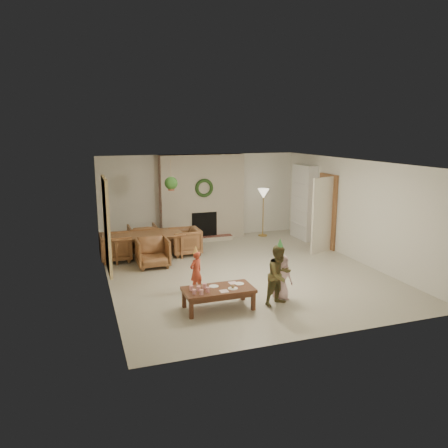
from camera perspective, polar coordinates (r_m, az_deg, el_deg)
name	(u,v)px	position (r m, az deg, el deg)	size (l,w,h in m)	color
floor	(242,271)	(10.22, 2.33, -6.10)	(7.00, 7.00, 0.00)	#B7B29E
ceiling	(243,162)	(9.73, 2.46, 8.02)	(7.00, 7.00, 0.00)	white
wall_back	(200,196)	(13.17, -3.10, 3.64)	(7.00, 7.00, 0.00)	silver
wall_front	(325,261)	(6.85, 13.02, -4.73)	(7.00, 7.00, 0.00)	silver
wall_left	(105,227)	(9.27, -15.19, -0.42)	(7.00, 7.00, 0.00)	silver
wall_right	(355,210)	(11.31, 16.72, 1.72)	(7.00, 7.00, 0.00)	silver
fireplace_mass	(202,197)	(12.98, -2.86, 3.52)	(2.50, 0.40, 2.50)	#521715
fireplace_hearth	(206,239)	(12.89, -2.38, -1.94)	(1.60, 0.30, 0.12)	#5B1D19
fireplace_firebox	(204,225)	(12.96, -2.61, -0.10)	(0.75, 0.12, 0.75)	black
fireplace_wreath	(204,188)	(12.72, -2.59, 4.71)	(0.54, 0.54, 0.10)	#1C3A15
floor_lamp_base	(263,235)	(13.56, 5.06, -1.46)	(0.27, 0.27, 0.03)	gold
floor_lamp_post	(263,214)	(13.42, 5.11, 1.30)	(0.03, 0.03, 1.31)	gold
floor_lamp_shade	(263,194)	(13.31, 5.16, 3.97)	(0.35, 0.35, 0.29)	beige
bookshelf_carcass	(304,202)	(13.17, 10.35, 2.80)	(0.30, 1.00, 2.20)	white
bookshelf_shelf_a	(302,224)	(13.28, 10.17, 0.03)	(0.30, 0.92, 0.03)	white
bookshelf_shelf_b	(303,211)	(13.20, 10.23, 1.72)	(0.30, 0.92, 0.03)	white
bookshelf_shelf_c	(303,197)	(13.14, 10.30, 3.44)	(0.30, 0.92, 0.03)	white
bookshelf_shelf_d	(304,184)	(13.08, 10.37, 5.17)	(0.30, 0.92, 0.03)	white
books_row_lower	(304,220)	(13.11, 10.43, 0.49)	(0.20, 0.40, 0.24)	maroon
books_row_mid	(302,206)	(13.21, 10.08, 2.35)	(0.20, 0.44, 0.24)	#264C8D
books_row_upper	(305,193)	(13.02, 10.46, 3.93)	(0.20, 0.36, 0.22)	olive
door_frame	(327,211)	(12.31, 13.30, 1.64)	(0.05, 0.86, 2.04)	brown
door_leaf	(322,215)	(11.80, 12.70, 1.12)	(0.05, 0.80, 2.00)	beige
curtain_panel	(107,225)	(9.47, -15.03, -0.15)	(0.06, 1.20, 2.00)	beige
dining_table	(147,246)	(11.30, -9.94, -2.81)	(1.79, 1.00, 0.63)	brown
dining_chair_near	(153,253)	(10.55, -9.26, -3.69)	(0.74, 0.76, 0.69)	brown
dining_chair_far	(143,237)	(12.05, -10.54, -1.73)	(0.74, 0.76, 0.69)	brown
dining_chair_left	(116,247)	(11.21, -13.92, -2.94)	(0.74, 0.76, 0.69)	brown
dining_chair_right	(185,241)	(11.48, -5.10, -2.27)	(0.74, 0.76, 0.69)	brown
hanging_plant_cord	(171,174)	(10.82, -6.94, 6.51)	(0.01, 0.01, 0.70)	tan
hanging_plant_pot	(171,188)	(10.86, -6.90, 4.67)	(0.16, 0.16, 0.12)	brown
hanging_plant_foliage	(171,183)	(10.85, -6.91, 5.30)	(0.32, 0.32, 0.32)	#224E1A
coffee_table_top	(218,290)	(8.02, -0.74, -8.57)	(1.28, 0.64, 0.06)	brown
coffee_table_apron	(218,293)	(8.04, -0.74, -9.03)	(1.18, 0.54, 0.08)	brown
coffee_leg_fl	(191,310)	(7.71, -4.30, -11.06)	(0.07, 0.07, 0.33)	brown
coffee_leg_fr	(253,301)	(8.05, 3.83, -10.01)	(0.07, 0.07, 0.33)	brown
coffee_leg_bl	(184,299)	(8.18, -5.23, -9.68)	(0.07, 0.07, 0.33)	brown
coffee_leg_br	(243,291)	(8.50, 2.47, -8.76)	(0.07, 0.07, 0.33)	brown
cup_a	(194,292)	(7.73, -3.90, -8.82)	(0.07, 0.07, 0.09)	white
cup_b	(191,288)	(7.91, -4.28, -8.34)	(0.07, 0.07, 0.09)	white
cup_c	(201,292)	(7.71, -2.95, -8.86)	(0.07, 0.07, 0.09)	white
cup_d	(198,288)	(7.89, -3.35, -8.37)	(0.07, 0.07, 0.09)	white
cup_e	(208,290)	(7.82, -2.13, -8.55)	(0.07, 0.07, 0.09)	white
cup_f	(205,286)	(8.00, -2.54, -8.07)	(0.07, 0.07, 0.09)	white
plate_a	(214,286)	(8.10, -1.34, -8.11)	(0.18, 0.18, 0.01)	white
plate_b	(233,288)	(7.99, 1.17, -8.38)	(0.18, 0.18, 0.01)	white
plate_c	(239,284)	(8.23, 1.99, -7.77)	(0.18, 0.18, 0.01)	white
food_scoop	(233,286)	(7.98, 1.17, -8.12)	(0.07, 0.07, 0.07)	tan
napkin_left	(224,291)	(7.86, 0.01, -8.74)	(0.15, 0.15, 0.01)	#F5B4BF
napkin_right	(233,283)	(8.27, 1.16, -7.67)	(0.15, 0.15, 0.01)	#F5B4BF
child_red	(196,272)	(8.84, -3.66, -6.21)	(0.31, 0.20, 0.84)	#BE3F28
party_hat_red	(196,250)	(8.70, -3.70, -3.36)	(0.11, 0.11, 0.16)	#E3EA4E
child_plaid	(279,275)	(8.21, 7.21, -6.63)	(0.55, 0.43, 1.14)	brown
party_hat_plaid	(280,243)	(8.03, 7.33, -2.49)	(0.13, 0.13, 0.19)	#4DB557
child_pink	(282,277)	(8.50, 7.52, -6.88)	(0.43, 0.28, 0.89)	beige
party_hat_pink	(282,253)	(8.36, 7.61, -3.78)	(0.12, 0.12, 0.16)	silver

